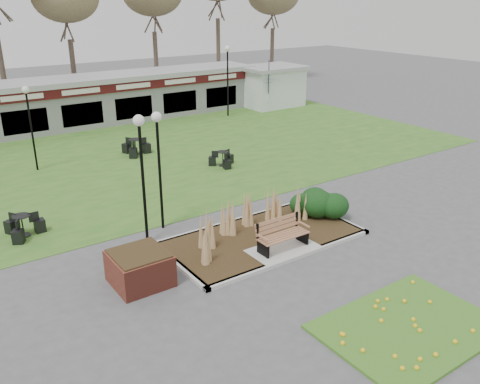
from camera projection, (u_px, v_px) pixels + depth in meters
ground at (286, 254)px, 15.71m from camera, size 100.00×100.00×0.00m
lawn at (129, 158)px, 24.88m from camera, size 34.00×16.00×0.02m
flower_bed at (409, 326)px, 12.16m from camera, size 4.20×3.00×0.16m
planting_bed at (290, 219)px, 17.29m from camera, size 6.75×3.40×1.27m
park_bench at (281, 234)px, 15.69m from camera, size 1.70×0.66×0.93m
brick_planter at (140, 268)px, 13.96m from camera, size 1.50×1.50×0.95m
food_pavilion at (74, 102)px, 30.44m from camera, size 24.60×3.40×2.90m
service_hut at (271, 86)px, 36.14m from camera, size 4.40×3.40×2.83m
lamp_post_near_left at (141, 152)px, 15.36m from camera, size 0.35×0.35×4.19m
lamp_post_near_right at (158, 145)px, 16.40m from camera, size 0.34×0.34×4.04m
lamp_post_far_right at (228, 65)px, 32.38m from camera, size 0.37×0.37×4.50m
lamp_post_far_left at (29, 110)px, 22.19m from camera, size 0.32×0.32×3.82m
bistro_set_a at (23, 229)px, 16.77m from camera, size 1.20×1.37×0.73m
bistro_set_c at (223, 161)px, 23.68m from camera, size 1.26×1.21×0.68m
bistro_set_d at (136, 149)px, 25.33m from camera, size 1.35×1.49×0.79m
patio_umbrella at (268, 90)px, 34.05m from camera, size 1.96×1.99×2.37m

